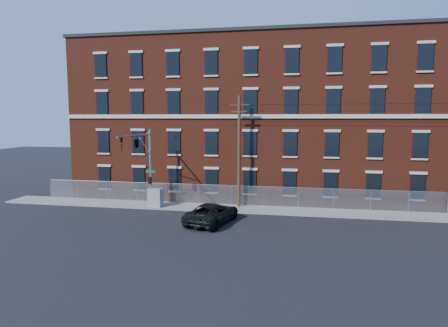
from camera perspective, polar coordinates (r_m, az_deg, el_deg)
ground at (r=30.19m, az=-3.12°, el=-8.87°), size 140.00×140.00×0.00m
sidewalk at (r=34.61m, az=18.82°, el=-7.08°), size 65.00×3.00×0.12m
mill_building at (r=42.51m, az=17.49°, el=6.48°), size 55.30×14.32×16.30m
chain_link_fence at (r=35.65m, az=18.58°, el=-5.03°), size 59.06×0.06×1.85m
traffic_signal_mast at (r=33.15m, az=-12.43°, el=1.86°), size 0.90×6.75×7.00m
utility_pole_near at (r=34.32m, az=2.27°, el=2.10°), size 1.80×0.28×10.00m
pickup_truck at (r=30.01m, az=-1.77°, el=-7.40°), size 3.91×6.13×1.58m
utility_cabinet at (r=35.45m, az=-10.19°, el=-5.02°), size 1.45×0.93×1.67m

